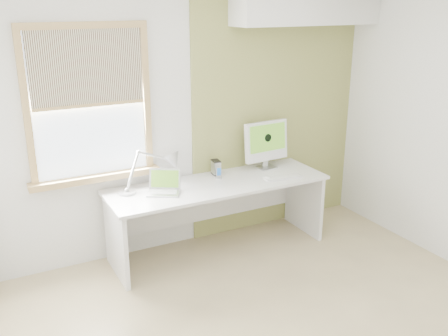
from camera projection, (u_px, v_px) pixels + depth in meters
room at (293, 170)px, 3.54m from camera, size 4.04×3.54×2.64m
accent_wall at (276, 110)px, 5.44m from camera, size 2.00×0.02×2.60m
soffit at (306, 3)px, 5.04m from camera, size 1.60×0.40×0.42m
window at (90, 105)px, 4.46m from camera, size 1.20×0.14×1.42m
desk at (215, 199)px, 5.04m from camera, size 2.20×0.70×0.73m
desk_lamp at (165, 165)px, 4.79m from camera, size 0.71×0.28×0.39m
laptop at (164, 187)px, 4.69m from camera, size 0.37×0.35×0.21m
phone_dock at (219, 175)px, 5.05m from camera, size 0.07×0.07×0.12m
external_drive at (216, 167)px, 5.15m from camera, size 0.08×0.12×0.15m
imac at (266, 142)px, 5.30m from camera, size 0.52×0.18×0.50m
keyboard at (283, 177)px, 5.06m from camera, size 0.40×0.15×0.02m
mouse at (267, 178)px, 5.03m from camera, size 0.08×0.11×0.03m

